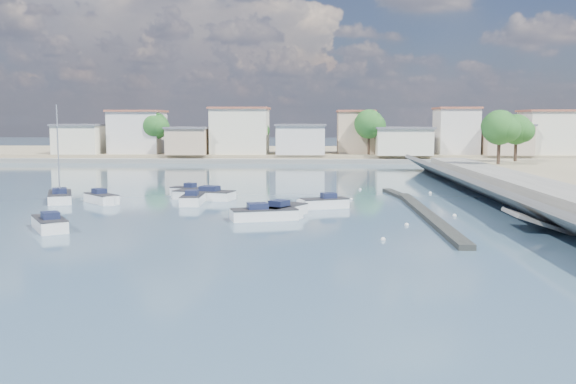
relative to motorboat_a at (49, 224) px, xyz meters
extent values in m
plane|color=#315062|center=(19.72, 36.74, -0.38)|extent=(400.00, 400.00, 0.00)
cube|color=slate|center=(38.22, 9.74, 0.52)|extent=(5.00, 90.00, 1.80)
cube|color=slate|center=(33.87, 9.74, 0.52)|extent=(4.17, 90.00, 2.86)
cube|color=slate|center=(33.72, 0.74, 0.02)|extent=(5.31, 3.50, 1.94)
cube|color=black|center=(26.72, 6.74, -0.20)|extent=(1.00, 26.00, 0.35)
cube|color=black|center=(26.22, 20.74, -0.23)|extent=(2.00, 8.05, 0.30)
cube|color=gray|center=(19.72, 88.74, 0.32)|extent=(160.00, 40.00, 1.40)
cube|color=slate|center=(19.72, 67.74, 0.02)|extent=(160.00, 2.50, 0.80)
cube|color=beige|center=(-24.28, 72.74, 3.52)|extent=(8.00, 8.00, 5.00)
cube|color=#595960|center=(-24.28, 72.74, 6.20)|extent=(8.48, 8.48, 0.35)
cube|color=silver|center=(-14.28, 74.74, 4.77)|extent=(9.00, 9.00, 7.50)
cube|color=#99513D|center=(-14.28, 74.74, 8.70)|extent=(9.54, 9.54, 0.35)
cube|color=tan|center=(-4.28, 71.74, 3.27)|extent=(7.00, 8.00, 4.50)
cube|color=#595960|center=(-4.28, 71.74, 5.70)|extent=(7.42, 8.48, 0.35)
cube|color=beige|center=(4.72, 73.74, 5.02)|extent=(10.00, 9.00, 8.00)
cube|color=#99513D|center=(4.72, 73.74, 9.20)|extent=(10.60, 9.54, 0.35)
cube|color=silver|center=(15.72, 72.74, 3.52)|extent=(8.50, 8.50, 5.00)
cube|color=#595960|center=(15.72, 72.74, 6.20)|extent=(9.01, 9.01, 0.35)
cube|color=tan|center=(25.72, 75.74, 4.77)|extent=(6.50, 7.50, 7.50)
cube|color=#99513D|center=(25.72, 75.74, 8.70)|extent=(6.89, 7.95, 0.35)
cube|color=beige|center=(33.72, 71.74, 3.27)|extent=(9.50, 9.00, 4.50)
cube|color=#595960|center=(33.72, 71.74, 5.70)|extent=(10.07, 9.54, 0.35)
cube|color=silver|center=(43.72, 74.74, 5.02)|extent=(7.00, 8.00, 8.00)
cube|color=#99513D|center=(43.72, 74.74, 9.20)|extent=(7.42, 8.48, 0.35)
cube|color=tan|center=(51.72, 72.74, 3.52)|extent=(8.00, 9.00, 5.00)
cube|color=#595960|center=(51.72, 72.74, 6.20)|extent=(8.48, 9.54, 0.35)
cube|color=beige|center=(60.72, 73.74, 4.77)|extent=(10.50, 8.50, 7.50)
cube|color=#99513D|center=(60.72, 73.74, 8.70)|extent=(11.13, 9.01, 0.35)
cylinder|color=#38281E|center=(-10.28, 71.74, 2.71)|extent=(0.44, 0.44, 3.38)
sphere|color=#1C4B19|center=(-10.28, 71.74, 6.05)|extent=(4.80, 4.80, 4.80)
sphere|color=#1C4B19|center=(-9.38, 71.14, 5.82)|extent=(3.60, 3.60, 3.60)
sphere|color=#1C4B19|center=(-11.03, 72.19, 6.20)|extent=(3.30, 3.30, 3.30)
cylinder|color=#38281E|center=(7.72, 74.74, 2.48)|extent=(0.44, 0.44, 2.93)
sphere|color=#1C4B19|center=(7.72, 74.74, 5.38)|extent=(4.16, 4.16, 4.16)
sphere|color=#1C4B19|center=(8.50, 74.22, 5.18)|extent=(3.12, 3.12, 3.12)
sphere|color=#1C4B19|center=(7.07, 75.13, 5.51)|extent=(2.86, 2.86, 2.86)
cylinder|color=#38281E|center=(27.72, 70.74, 2.82)|extent=(0.44, 0.44, 3.60)
sphere|color=#1C4B19|center=(27.72, 70.74, 6.38)|extent=(5.12, 5.12, 5.12)
sphere|color=#1C4B19|center=(28.68, 70.10, 6.14)|extent=(3.84, 3.84, 3.84)
sphere|color=#1C4B19|center=(26.92, 71.22, 6.54)|extent=(3.52, 3.52, 3.52)
cylinder|color=#38281E|center=(43.72, 73.74, 2.60)|extent=(0.44, 0.44, 3.15)
sphere|color=#1C4B19|center=(43.72, 73.74, 5.71)|extent=(4.48, 4.48, 4.48)
sphere|color=#1C4B19|center=(44.56, 73.18, 5.50)|extent=(3.36, 3.36, 3.36)
sphere|color=#1C4B19|center=(43.02, 74.16, 5.85)|extent=(3.08, 3.08, 3.08)
cylinder|color=#38281E|center=(59.72, 72.74, 2.37)|extent=(0.44, 0.44, 2.70)
sphere|color=#1C4B19|center=(59.72, 72.74, 5.04)|extent=(3.84, 3.84, 3.84)
sphere|color=#1C4B19|center=(60.44, 72.26, 4.86)|extent=(2.88, 2.88, 2.88)
sphere|color=#1C4B19|center=(59.12, 73.10, 5.16)|extent=(2.64, 2.64, 2.64)
cylinder|color=#38281E|center=(41.72, 40.74, 3.00)|extent=(0.44, 0.44, 3.15)
sphere|color=#1C4B19|center=(41.72, 40.74, 6.11)|extent=(4.48, 4.48, 4.48)
sphere|color=#1C4B19|center=(42.56, 40.18, 5.90)|extent=(3.36, 3.36, 3.36)
sphere|color=#1C4B19|center=(41.02, 41.16, 6.25)|extent=(3.08, 3.08, 3.08)
cylinder|color=#38281E|center=(45.72, 46.74, 2.88)|extent=(0.44, 0.44, 2.93)
sphere|color=#1C4B19|center=(45.72, 46.74, 5.78)|extent=(4.16, 4.16, 4.16)
sphere|color=#1C4B19|center=(46.50, 46.22, 5.58)|extent=(3.12, 3.12, 3.12)
sphere|color=#1C4B19|center=(45.07, 47.13, 5.91)|extent=(2.86, 2.86, 2.86)
cube|color=white|center=(0.13, -0.21, -0.08)|extent=(3.77, 4.65, 1.00)
cube|color=white|center=(-0.86, 1.40, -0.08)|extent=(1.47, 1.47, 1.00)
cube|color=#262628|center=(0.13, -0.21, 0.42)|extent=(3.80, 4.67, 0.08)
cube|color=#1A2140|center=(0.36, -0.58, 0.66)|extent=(1.60, 1.68, 0.48)
cube|color=white|center=(15.59, 6.73, -0.08)|extent=(3.94, 4.91, 1.00)
cube|color=white|center=(16.58, 8.42, -0.08)|extent=(1.60, 1.60, 1.00)
cube|color=#262628|center=(15.59, 6.73, 0.42)|extent=(3.97, 4.93, 0.08)
cube|color=#1A2140|center=(15.35, 6.33, 0.66)|extent=(1.69, 1.77, 0.48)
cube|color=white|center=(7.75, 17.01, -0.08)|extent=(5.98, 3.61, 1.00)
cube|color=white|center=(5.42, 17.69, -0.08)|extent=(2.05, 2.05, 1.00)
cube|color=#262628|center=(7.75, 17.01, 0.42)|extent=(5.99, 3.66, 0.08)
cube|color=#1A2140|center=(8.28, 16.86, 0.66)|extent=(1.99, 1.74, 0.48)
cube|color=white|center=(18.91, 11.42, -0.08)|extent=(4.26, 2.89, 1.00)
cube|color=white|center=(17.33, 10.83, -0.08)|extent=(1.51, 1.51, 1.00)
cube|color=#262628|center=(18.91, 11.42, 0.42)|extent=(4.27, 2.92, 0.08)
cube|color=#1A2140|center=(19.27, 11.56, 0.66)|extent=(1.46, 1.35, 0.48)
cube|color=white|center=(7.29, 13.62, -0.08)|extent=(1.79, 4.29, 1.00)
cube|color=white|center=(7.25, 15.45, -0.08)|extent=(1.68, 1.68, 1.00)
cube|color=#262628|center=(7.29, 13.62, 0.42)|extent=(1.82, 4.29, 0.08)
cube|color=#1A2140|center=(7.30, 13.20, 0.66)|extent=(1.08, 1.30, 0.48)
cube|color=white|center=(5.59, 19.91, -0.08)|extent=(3.65, 2.75, 1.00)
cube|color=white|center=(4.29, 20.57, -0.08)|extent=(1.22, 1.22, 1.00)
cube|color=#262628|center=(5.59, 19.91, 0.42)|extent=(3.67, 2.77, 0.08)
cube|color=#1A2140|center=(5.90, 19.76, 0.66)|extent=(1.29, 1.21, 0.48)
cube|color=white|center=(-1.03, 13.96, -0.08)|extent=(3.96, 4.10, 1.00)
cube|color=white|center=(0.18, 12.64, -0.08)|extent=(1.15, 1.15, 1.00)
cube|color=#262628|center=(-1.03, 13.96, 0.42)|extent=(3.98, 4.12, 0.08)
cube|color=#1A2140|center=(-1.31, 14.26, 0.66)|extent=(1.55, 1.57, 0.48)
cube|color=white|center=(14.30, 4.78, -0.08)|extent=(5.20, 3.20, 1.00)
cube|color=white|center=(16.30, 5.37, -0.08)|extent=(1.83, 1.83, 1.00)
cube|color=#262628|center=(14.30, 4.78, 0.42)|extent=(5.21, 3.23, 0.08)
cube|color=#1A2140|center=(13.83, 4.65, 0.66)|extent=(1.73, 1.54, 0.48)
cube|color=white|center=(-5.18, 14.91, -0.08)|extent=(3.98, 6.22, 1.00)
cube|color=white|center=(-6.13, 17.33, -0.08)|extent=(1.84, 1.84, 1.00)
cube|color=#262628|center=(-5.18, 14.91, 0.42)|extent=(4.01, 6.24, 0.08)
cube|color=#1A2140|center=(-4.97, 14.36, 0.66)|extent=(1.78, 2.09, 0.48)
cylinder|color=silver|center=(-5.18, 14.91, 4.42)|extent=(0.12, 0.12, 8.00)
cylinder|color=silver|center=(-4.75, 13.79, 1.12)|extent=(0.94, 2.27, 0.08)
sphere|color=silver|center=(24.55, 2.49, -0.33)|extent=(0.31, 0.31, 0.31)
sphere|color=silver|center=(28.88, 7.04, -0.33)|extent=(0.31, 0.31, 0.31)
sphere|color=silver|center=(22.28, -3.20, -0.33)|extent=(0.31, 0.31, 0.31)
sphere|color=silver|center=(29.83, 22.59, -0.33)|extent=(0.31, 0.31, 0.31)
sphere|color=silver|center=(21.48, 16.99, -0.33)|extent=(0.31, 0.31, 0.31)
sphere|color=silver|center=(22.97, 25.87, -0.33)|extent=(0.31, 0.31, 0.31)
camera|label=1|loc=(17.92, -42.38, 6.99)|focal=40.00mm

